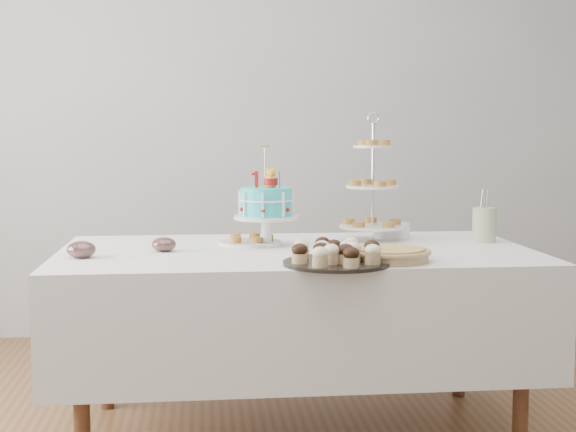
{
  "coord_description": "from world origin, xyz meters",
  "views": [
    {
      "loc": [
        -0.37,
        -2.92,
        1.25
      ],
      "look_at": [
        -0.03,
        0.3,
        0.91
      ],
      "focal_mm": 50.0,
      "sensor_mm": 36.0,
      "label": 1
    }
  ],
  "objects": [
    {
      "name": "walls",
      "position": [
        0.0,
        0.0,
        1.35
      ],
      "size": [
        5.04,
        4.04,
        2.7
      ],
      "color": "#979A9C",
      "rests_on": "floor"
    },
    {
      "name": "table",
      "position": [
        0.0,
        0.3,
        0.54
      ],
      "size": [
        1.92,
        1.02,
        0.77
      ],
      "color": "silver",
      "rests_on": "floor"
    },
    {
      "name": "birthday_cake",
      "position": [
        -0.11,
        0.41,
        0.88
      ],
      "size": [
        0.27,
        0.27,
        0.42
      ],
      "rotation": [
        0.0,
        0.0,
        -0.2
      ],
      "color": "white",
      "rests_on": "table"
    },
    {
      "name": "cupcake_tray",
      "position": [
        0.1,
        -0.1,
        0.81
      ],
      "size": [
        0.39,
        0.39,
        0.09
      ],
      "color": "black",
      "rests_on": "table"
    },
    {
      "name": "pie",
      "position": [
        0.31,
        -0.04,
        0.8
      ],
      "size": [
        0.31,
        0.31,
        0.05
      ],
      "color": "tan",
      "rests_on": "table"
    },
    {
      "name": "tiered_stand",
      "position": [
        0.37,
        0.53,
        1.0
      ],
      "size": [
        0.29,
        0.29,
        0.56
      ],
      "color": "silver",
      "rests_on": "table"
    },
    {
      "name": "plate_stack",
      "position": [
        0.47,
        0.61,
        0.8
      ],
      "size": [
        0.16,
        0.16,
        0.06
      ],
      "color": "white",
      "rests_on": "table"
    },
    {
      "name": "pastry_plate",
      "position": [
        -0.18,
        0.47,
        0.79
      ],
      "size": [
        0.26,
        0.26,
        0.04
      ],
      "color": "white",
      "rests_on": "table"
    },
    {
      "name": "jam_bowl_a",
      "position": [
        -0.84,
        0.16,
        0.8
      ],
      "size": [
        0.11,
        0.11,
        0.07
      ],
      "color": "silver",
      "rests_on": "table"
    },
    {
      "name": "jam_bowl_b",
      "position": [
        -0.54,
        0.29,
        0.8
      ],
      "size": [
        0.1,
        0.1,
        0.06
      ],
      "color": "silver",
      "rests_on": "table"
    },
    {
      "name": "utensil_pitcher",
      "position": [
        0.84,
        0.43,
        0.85
      ],
      "size": [
        0.11,
        0.1,
        0.23
      ],
      "rotation": [
        0.0,
        0.0,
        -0.32
      ],
      "color": "beige",
      "rests_on": "table"
    }
  ]
}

